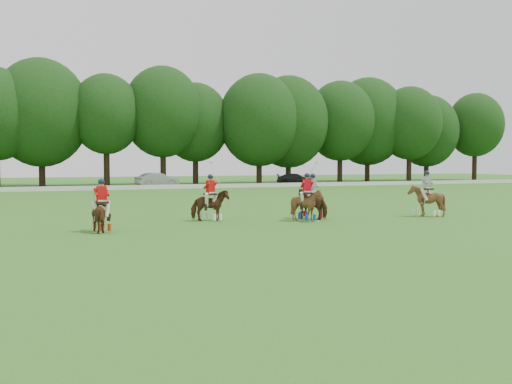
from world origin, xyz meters
name	(u,v)px	position (x,y,z in m)	size (l,w,h in m)	color
ground	(284,235)	(0.00, 0.00, 0.00)	(180.00, 180.00, 0.00)	#2F681D
tree_line	(109,114)	(0.26, 48.05, 8.23)	(117.98, 14.32, 14.75)	black
boundary_rail	(121,188)	(0.00, 38.00, 0.22)	(120.00, 0.10, 0.44)	white
car_mid	(157,180)	(4.62, 42.50, 0.79)	(1.67, 4.80, 1.58)	gray
car_right	(296,179)	(21.56, 42.50, 0.68)	(1.91, 4.71, 1.37)	black
polo_red_a	(102,213)	(-6.24, 3.52, 0.73)	(1.02, 1.67, 2.08)	#4B2814
polo_red_b	(211,205)	(-1.02, 5.86, 0.76)	(1.77, 1.64, 2.72)	#4B2814
polo_red_c	(307,204)	(3.10, 4.10, 0.79)	(1.42, 1.55, 2.23)	#4B2814
polo_stripe_a	(313,203)	(3.83, 4.92, 0.78)	(1.63, 1.87, 2.72)	#4B2814
polo_stripe_b	(427,200)	(9.72, 3.82, 0.83)	(1.67, 1.77, 2.31)	#4B2814
polo_ball	(318,221)	(3.30, 3.39, 0.04)	(0.09, 0.09, 0.09)	white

